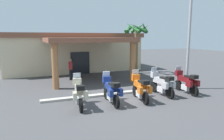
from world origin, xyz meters
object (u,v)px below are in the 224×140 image
(motorcycle_maroon, at_px, (186,82))
(palm_tree_near_portico, at_px, (136,35))
(motel_building, at_px, (74,51))
(motorcycle_blue, at_px, (111,91))
(motorcycle_orange, at_px, (140,88))
(motorcycle_silver, at_px, (162,84))
(pedestrian, at_px, (70,68))
(roadside_sign, at_px, (191,11))
(motorcycle_cream, at_px, (79,94))

(motorcycle_maroon, distance_m, palm_tree_near_portico, 8.14)
(motel_building, height_order, palm_tree_near_portico, palm_tree_near_portico)
(motorcycle_blue, bearing_deg, palm_tree_near_portico, -33.92)
(motorcycle_orange, relative_size, motorcycle_silver, 1.00)
(motel_building, height_order, motorcycle_maroon, motel_building)
(motorcycle_maroon, bearing_deg, motel_building, 25.41)
(motel_building, xyz_separation_m, palm_tree_near_portico, (5.25, -4.27, 1.72))
(pedestrian, bearing_deg, motel_building, -63.64)
(motorcycle_orange, height_order, palm_tree_near_portico, palm_tree_near_portico)
(motorcycle_blue, xyz_separation_m, palm_tree_near_portico, (5.54, 7.76, 3.03))
(motorcycle_maroon, xyz_separation_m, palm_tree_near_portico, (0.42, 7.55, 3.03))
(motorcycle_blue, xyz_separation_m, pedestrian, (-0.96, 6.84, 0.33))
(motorcycle_blue, bearing_deg, motorcycle_orange, -90.79)
(motorcycle_blue, distance_m, palm_tree_near_portico, 10.00)
(roadside_sign, bearing_deg, motorcycle_cream, -172.53)
(motel_building, distance_m, motorcycle_blue, 12.10)
(motorcycle_silver, xyz_separation_m, pedestrian, (-4.37, 6.49, 0.33))
(roadside_sign, bearing_deg, motorcycle_silver, -163.81)
(motorcycle_blue, relative_size, motorcycle_silver, 1.00)
(pedestrian, bearing_deg, motorcycle_maroon, 172.44)
(motorcycle_maroon, bearing_deg, motorcycle_cream, 94.37)
(motorcycle_silver, xyz_separation_m, palm_tree_near_portico, (2.12, 7.41, 3.03))
(motel_building, bearing_deg, pedestrian, -105.34)
(pedestrian, height_order, palm_tree_near_portico, palm_tree_near_portico)
(motel_building, relative_size, motorcycle_maroon, 6.31)
(motorcycle_orange, bearing_deg, motorcycle_blue, 95.14)
(palm_tree_near_portico, bearing_deg, motorcycle_cream, -133.29)
(motorcycle_cream, bearing_deg, motorcycle_blue, -86.62)
(motorcycle_cream, bearing_deg, motorcycle_orange, -86.66)
(motorcycle_maroon, relative_size, roadside_sign, 0.28)
(motorcycle_maroon, xyz_separation_m, pedestrian, (-6.08, 6.63, 0.33))
(palm_tree_near_portico, bearing_deg, motel_building, 140.87)
(motorcycle_maroon, relative_size, pedestrian, 1.26)
(motorcycle_maroon, height_order, pedestrian, pedestrian)
(motorcycle_orange, xyz_separation_m, pedestrian, (-2.67, 6.91, 0.33))
(motorcycle_cream, height_order, motorcycle_maroon, same)
(pedestrian, bearing_deg, motorcycle_blue, 137.88)
(motel_building, distance_m, motorcycle_orange, 12.25)
(motorcycle_blue, height_order, motorcycle_maroon, same)
(motorcycle_cream, relative_size, roadside_sign, 0.28)
(motorcycle_silver, height_order, pedestrian, pedestrian)
(motorcycle_maroon, bearing_deg, motorcycle_silver, 88.59)
(motorcycle_cream, relative_size, motorcycle_silver, 1.00)
(motel_building, relative_size, motorcycle_silver, 6.31)
(motorcycle_cream, height_order, motorcycle_orange, same)
(motorcycle_orange, bearing_deg, pedestrian, 28.62)
(motel_building, bearing_deg, palm_tree_near_portico, -40.93)
(motorcycle_orange, bearing_deg, motorcycle_maroon, -77.78)
(motorcycle_blue, relative_size, motorcycle_maroon, 1.00)
(motorcycle_orange, distance_m, pedestrian, 7.41)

